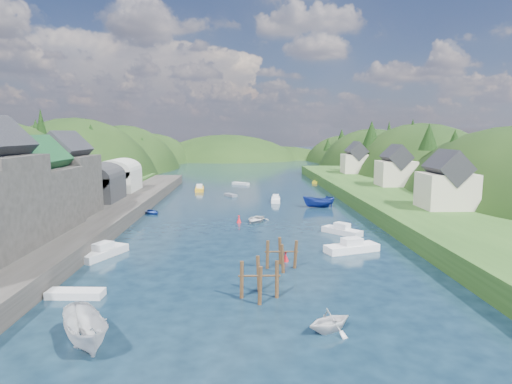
{
  "coord_description": "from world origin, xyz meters",
  "views": [
    {
      "loc": [
        -2.02,
        -37.5,
        13.21
      ],
      "look_at": [
        0.0,
        28.0,
        4.0
      ],
      "focal_mm": 30.0,
      "sensor_mm": 36.0,
      "label": 1
    }
  ],
  "objects_px": {
    "piling_cluster_far": "(281,257)",
    "channel_buoy_far": "(239,219)",
    "piling_cluster_near": "(259,283)",
    "channel_buoy_near": "(285,257)"
  },
  "relations": [
    {
      "from": "piling_cluster_near",
      "to": "piling_cluster_far",
      "type": "relative_size",
      "value": 1.07
    },
    {
      "from": "piling_cluster_near",
      "to": "piling_cluster_far",
      "type": "distance_m",
      "value": 7.75
    },
    {
      "from": "piling_cluster_far",
      "to": "channel_buoy_near",
      "type": "height_order",
      "value": "piling_cluster_far"
    },
    {
      "from": "piling_cluster_far",
      "to": "channel_buoy_far",
      "type": "relative_size",
      "value": 3.09
    },
    {
      "from": "piling_cluster_near",
      "to": "channel_buoy_far",
      "type": "relative_size",
      "value": 3.29
    },
    {
      "from": "piling_cluster_near",
      "to": "channel_buoy_near",
      "type": "xyz_separation_m",
      "value": [
        3.07,
        9.64,
        -0.76
      ]
    },
    {
      "from": "piling_cluster_far",
      "to": "channel_buoy_near",
      "type": "bearing_deg",
      "value": 74.62
    },
    {
      "from": "piling_cluster_far",
      "to": "channel_buoy_far",
      "type": "bearing_deg",
      "value": 101.39
    },
    {
      "from": "channel_buoy_near",
      "to": "piling_cluster_far",
      "type": "bearing_deg",
      "value": -105.38
    },
    {
      "from": "piling_cluster_near",
      "to": "channel_buoy_far",
      "type": "bearing_deg",
      "value": 93.75
    }
  ]
}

